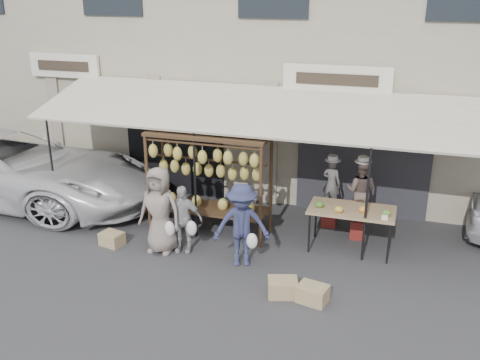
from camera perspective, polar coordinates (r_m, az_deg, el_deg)
The scene contains 15 objects.
ground_plane at distance 10.35m, azimuth -1.88°, elevation -9.38°, with size 90.00×90.00×0.00m, color #2D2D30.
shophouse at distance 15.36m, azimuth 6.38°, elevation 14.52°, with size 24.00×6.15×7.30m.
awning at distance 11.47m, azimuth 1.86°, elevation 7.37°, with size 10.00×2.35×2.92m.
banana_rack at distance 11.20m, azimuth -3.44°, elevation 1.69°, with size 2.60×0.90×2.24m.
produce_table at distance 10.87m, azimuth 11.83°, elevation -3.26°, with size 1.70×0.90×1.04m.
vendor_left at distance 11.86m, azimuth 9.72°, elevation -0.37°, with size 0.41×0.27×1.13m, color #5E5C58.
vendor_right at distance 11.36m, azimuth 12.76°, elevation -1.13°, with size 0.65×0.51×1.33m, color brown.
customer_left at distance 10.72m, azimuth -8.55°, elevation -3.22°, with size 0.87×0.57×1.78m, color gray.
customer_mid at distance 10.75m, azimuth -6.19°, elevation -4.14°, with size 0.82×0.34×1.40m, color #A6A6A6.
customer_right at distance 10.12m, azimuth 0.18°, elevation -4.85°, with size 1.06×0.61×1.65m, color #2C3053.
stool_left at distance 12.15m, azimuth 9.51°, elevation -3.85°, with size 0.31×0.31×0.44m, color maroon.
stool_right at distance 11.70m, azimuth 12.43°, elevation -5.12°, with size 0.29×0.29×0.41m, color maroon.
crate_near_a at distance 9.48m, azimuth 4.57°, elevation -11.36°, with size 0.51×0.39×0.30m, color tan.
crate_near_b at distance 9.37m, azimuth 7.75°, elevation -11.93°, with size 0.50×0.38×0.30m, color tan.
crate_far at distance 11.47m, azimuth -13.49°, elevation -6.12°, with size 0.46×0.35×0.27m, color tan.
Camera 1 is at (3.08, -8.48, 5.07)m, focal length 40.00 mm.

